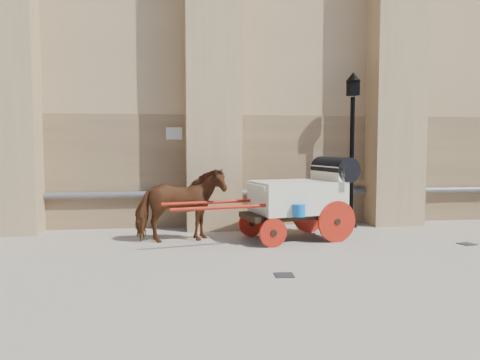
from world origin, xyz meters
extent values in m
plane|color=gray|center=(0.00, 0.00, 0.00)|extent=(90.00, 90.00, 0.00)
cube|color=#95774F|center=(2.00, 4.15, 1.50)|extent=(44.00, 0.35, 3.00)
cylinder|color=#59595B|center=(2.00, 3.88, 0.90)|extent=(42.00, 0.18, 0.18)
cube|color=beige|center=(-2.00, 3.97, 2.50)|extent=(0.42, 0.04, 0.32)
imported|color=#5E3218|center=(-1.89, 2.05, 0.84)|extent=(2.10, 1.18, 1.68)
cube|color=black|center=(0.71, 1.97, 0.57)|extent=(2.46, 1.48, 0.13)
cube|color=beige|center=(0.81, 1.99, 0.99)|extent=(2.21, 1.68, 0.73)
cube|color=beige|center=(1.58, 2.15, 1.41)|extent=(0.41, 1.31, 0.57)
cube|color=beige|center=(-0.06, 1.81, 1.25)|extent=(0.59, 1.20, 0.10)
cylinder|color=black|center=(1.78, 2.19, 1.62)|extent=(0.83, 1.40, 0.59)
cylinder|color=#A91A0D|center=(1.60, 1.49, 0.47)|extent=(0.93, 0.25, 0.94)
cylinder|color=#A91A0D|center=(1.35, 2.76, 0.47)|extent=(0.93, 0.25, 0.94)
cylinder|color=#A91A0D|center=(0.07, 1.18, 0.31)|extent=(0.63, 0.19, 0.63)
cylinder|color=#A91A0D|center=(-0.19, 2.45, 0.31)|extent=(0.63, 0.19, 0.63)
cylinder|color=#A91A0D|center=(-0.89, 1.16, 0.89)|extent=(2.47, 0.57, 0.07)
cylinder|color=#A91A0D|center=(-1.08, 2.09, 0.89)|extent=(2.47, 0.57, 0.07)
cylinder|color=blue|center=(0.65, 1.21, 0.78)|extent=(0.27, 0.27, 0.27)
cylinder|color=black|center=(2.66, 3.32, 1.73)|extent=(0.12, 0.12, 3.45)
cone|color=black|center=(2.66, 3.32, 0.17)|extent=(0.35, 0.35, 0.35)
cube|color=black|center=(2.66, 3.32, 3.69)|extent=(0.27, 0.27, 0.40)
cone|color=black|center=(2.66, 3.32, 3.98)|extent=(0.38, 0.38, 0.23)
cube|color=black|center=(-0.22, -0.99, 0.01)|extent=(0.35, 0.35, 0.01)
cube|color=black|center=(4.39, 0.85, 0.01)|extent=(0.39, 0.39, 0.01)
camera|label=1|loc=(-2.07, -8.52, 2.19)|focal=35.00mm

